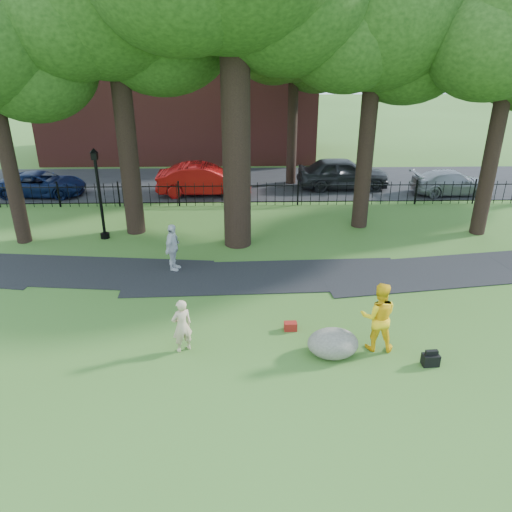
{
  "coord_description": "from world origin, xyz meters",
  "views": [
    {
      "loc": [
        0.28,
        -12.16,
        8.12
      ],
      "look_at": [
        0.63,
        2.0,
        1.7
      ],
      "focal_mm": 35.0,
      "sensor_mm": 36.0,
      "label": 1
    }
  ],
  "objects_px": {
    "boulder": "(333,342)",
    "red_sedan": "(204,179)",
    "woman": "(182,326)",
    "man": "(378,317)",
    "lamppost": "(100,196)"
  },
  "relations": [
    {
      "from": "man",
      "to": "lamppost",
      "type": "height_order",
      "value": "lamppost"
    },
    {
      "from": "boulder",
      "to": "man",
      "type": "bearing_deg",
      "value": 12.73
    },
    {
      "from": "woman",
      "to": "man",
      "type": "height_order",
      "value": "man"
    },
    {
      "from": "woman",
      "to": "red_sedan",
      "type": "height_order",
      "value": "red_sedan"
    },
    {
      "from": "boulder",
      "to": "red_sedan",
      "type": "height_order",
      "value": "red_sedan"
    },
    {
      "from": "lamppost",
      "to": "red_sedan",
      "type": "bearing_deg",
      "value": 58.63
    },
    {
      "from": "man",
      "to": "woman",
      "type": "bearing_deg",
      "value": 7.17
    },
    {
      "from": "lamppost",
      "to": "man",
      "type": "bearing_deg",
      "value": -40.6
    },
    {
      "from": "lamppost",
      "to": "red_sedan",
      "type": "xyz_separation_m",
      "value": [
        3.83,
        6.17,
        -1.06
      ]
    },
    {
      "from": "man",
      "to": "red_sedan",
      "type": "distance_m",
      "value": 15.63
    },
    {
      "from": "boulder",
      "to": "woman",
      "type": "bearing_deg",
      "value": 175.88
    },
    {
      "from": "woman",
      "to": "boulder",
      "type": "relative_size",
      "value": 1.13
    },
    {
      "from": "man",
      "to": "boulder",
      "type": "height_order",
      "value": "man"
    },
    {
      "from": "red_sedan",
      "to": "boulder",
      "type": "bearing_deg",
      "value": -164.24
    },
    {
      "from": "woman",
      "to": "boulder",
      "type": "bearing_deg",
      "value": 146.58
    }
  ]
}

